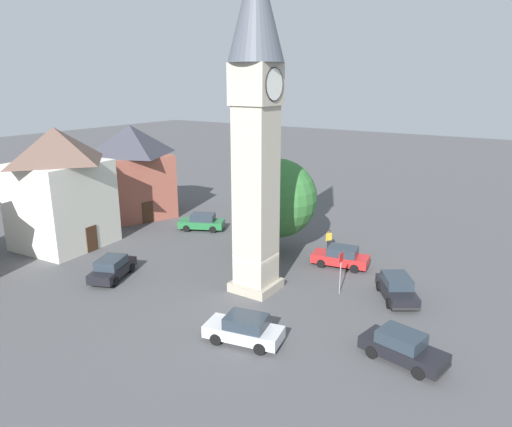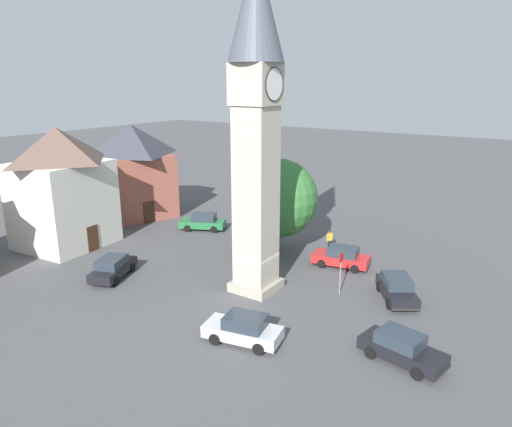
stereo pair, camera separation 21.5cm
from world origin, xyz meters
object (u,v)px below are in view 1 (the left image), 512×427
Objects in this scene: car_blue_kerb at (397,288)px; building_terrace_right at (132,170)px; car_green_alley at (112,268)px; road_sign at (341,266)px; building_shop_left at (60,187)px; car_silver_kerb at (341,257)px; car_black_far at (244,329)px; tree at (277,198)px; car_red_corner at (403,347)px; car_white_side at (202,222)px; pedestrian at (329,238)px; clock_tower at (256,101)px.

car_blue_kerb is 0.48× the size of building_terrace_right.
car_green_alley is 15.70m from road_sign.
building_shop_left is at bearing 101.29° from car_blue_kerb.
car_silver_kerb is 23.18m from building_shop_left.
tree reaches higher than car_black_far.
car_blue_kerb is 1.00× the size of car_red_corner.
car_green_alley is at bearing 114.39° from road_sign.
car_black_far is at bearing 110.84° from car_red_corner.
car_silver_kerb is 14.38m from car_white_side.
tree reaches higher than car_red_corner.
building_terrace_right is at bearing 86.94° from car_silver_kerb.
car_red_corner and car_white_side have the same top height.
pedestrian is 5.51m from tree.
building_shop_left is (4.20, 21.19, 4.25)m from car_black_far.
car_green_alley is 1.59× the size of road_sign.
road_sign is (6.46, -14.26, 1.14)m from car_green_alley.
car_red_corner is at bearing -142.37° from car_silver_kerb.
road_sign is (-1.24, 3.32, 1.14)m from car_blue_kerb.
clock_tower is 4.75× the size of car_blue_kerb.
road_sign reaches higher than car_red_corner.
car_blue_kerb is 1.00× the size of car_silver_kerb.
car_blue_kerb is 28.98m from building_terrace_right.
car_silver_kerb is at bearing -0.09° from car_black_far.
car_silver_kerb is at bearing -94.66° from car_white_side.
car_red_corner is 2.59× the size of pedestrian.
car_black_far is 2.59× the size of pedestrian.
building_terrace_right reaches higher than car_green_alley.
clock_tower is 13.16m from car_black_far.
car_blue_kerb is at bearing -69.53° from road_sign.
car_silver_kerb is 16.47m from car_green_alley.
pedestrian is 8.24m from road_sign.
car_black_far is 8.50m from road_sign.
building_shop_left is (-1.58, 18.12, -7.17)m from clock_tower.
building_terrace_right is at bearing 86.08° from tree.
car_red_corner is 0.44× the size of building_shop_left.
building_terrace_right is (1.24, 23.26, 3.93)m from car_silver_kerb.
pedestrian is (13.58, -10.18, 0.25)m from car_green_alley.
car_white_side is at bearing 71.25° from road_sign.
car_blue_kerb is at bearing -65.88° from clock_tower.
car_silver_kerb is 0.99× the size of car_black_far.
car_red_corner is 0.98× the size of car_green_alley.
road_sign is (2.44, -4.89, -10.28)m from clock_tower.
building_terrace_right reaches higher than tree.
building_shop_left reaches higher than car_blue_kerb.
car_green_alley is 10.04m from building_shop_left.
building_terrace_right is at bearing 41.96° from car_green_alley.
building_terrace_right is at bearing 77.51° from road_sign.
car_blue_kerb and car_white_side have the same top height.
building_terrace_right is at bearing 89.52° from car_white_side.
pedestrian is at bearing -49.77° from tree.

